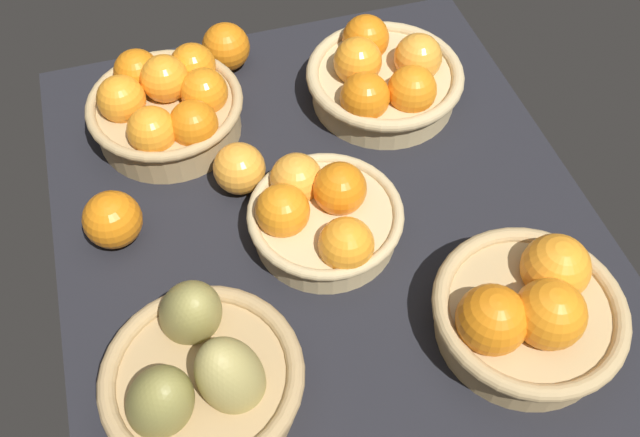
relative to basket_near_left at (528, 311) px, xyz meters
The scene contains 9 objects.
market_tray 29.28cm from the basket_near_left, 37.93° to the left, with size 84.00×72.00×3.00cm, color black.
basket_near_left is the anchor object (origin of this frame).
basket_far_right 57.46cm from the basket_near_left, 37.35° to the left, with size 22.71×22.71×11.90cm.
basket_center 28.16cm from the basket_near_left, 41.97° to the left, with size 20.44×20.44×10.06cm.
basket_near_right 42.95cm from the basket_near_left, ahead, with size 23.99×23.99×10.92cm.
basket_far_left_pears 38.14cm from the basket_near_left, 85.61° to the left, with size 24.84×22.40×14.79cm.
loose_orange_front_gap 42.18cm from the basket_near_left, 40.33° to the left, with size 7.27×7.27×7.27cm, color #F49E33.
loose_orange_back_gap 62.34cm from the basket_near_left, 22.35° to the left, with size 7.63×7.63×7.63cm, color orange.
loose_orange_side_gap 53.09cm from the basket_near_left, 57.97° to the left, with size 7.69×7.69×7.69cm, color orange.
Camera 1 is at (-53.49, 17.05, 78.93)cm, focal length 38.93 mm.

